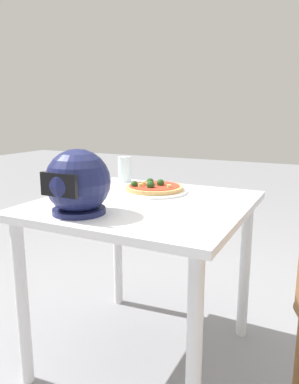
# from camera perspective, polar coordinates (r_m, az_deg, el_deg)

# --- Properties ---
(ground_plane) EXTENTS (14.00, 14.00, 0.00)m
(ground_plane) POSITION_cam_1_polar(r_m,az_deg,el_deg) (1.84, -0.74, -24.01)
(ground_plane) COLOR gray
(dining_table) EXTENTS (0.84, 0.84, 0.73)m
(dining_table) POSITION_cam_1_polar(r_m,az_deg,el_deg) (1.55, -0.80, -5.20)
(dining_table) COLOR white
(dining_table) RESTS_ON ground
(pizza_plate) EXTENTS (0.30, 0.30, 0.01)m
(pizza_plate) POSITION_cam_1_polar(r_m,az_deg,el_deg) (1.69, 0.74, 0.16)
(pizza_plate) COLOR white
(pizza_plate) RESTS_ON dining_table
(pizza) EXTENTS (0.26, 0.26, 0.05)m
(pizza) POSITION_cam_1_polar(r_m,az_deg,el_deg) (1.69, 0.68, 0.78)
(pizza) COLOR tan
(pizza) RESTS_ON pizza_plate
(motorcycle_helmet) EXTENTS (0.24, 0.24, 0.24)m
(motorcycle_helmet) POSITION_cam_1_polar(r_m,az_deg,el_deg) (1.34, -11.09, 1.35)
(motorcycle_helmet) COLOR #191E4C
(motorcycle_helmet) RESTS_ON dining_table
(drinking_glass) EXTENTS (0.07, 0.07, 0.13)m
(drinking_glass) POSITION_cam_1_polar(r_m,az_deg,el_deg) (1.95, -3.89, 3.55)
(drinking_glass) COLOR silver
(drinking_glass) RESTS_ON dining_table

